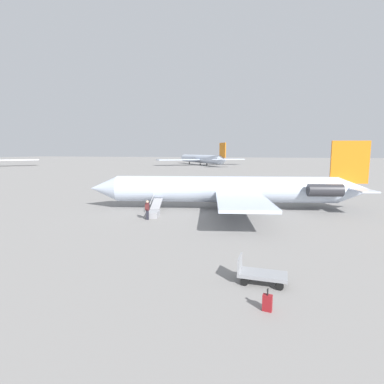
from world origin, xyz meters
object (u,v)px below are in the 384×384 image
Objects in this scene: boarding_stairs at (154,212)px; passenger at (147,209)px; airplane_far_right at (201,159)px; luggage_cart at (260,274)px; airplane_main at (234,189)px; suitcase at (267,303)px.

boarding_stairs is 2.38× the size of passenger.
airplane_far_right is at bearing -0.63° from passenger.
passenger is at bearing -43.96° from luggage_cart.
airplane_far_right is 26.41× the size of passenger.
passenger is at bearing 155.89° from airplane_far_right.
boarding_stairs is (6.83, 5.55, -1.76)m from airplane_main.
suitcase is (-34.65, 123.09, -2.50)m from airplane_far_right.
boarding_stairs is at bearing -47.83° from luggage_cart.
airplane_far_right reaches higher than airplane_main.
airplane_far_right is 11.10× the size of boarding_stairs.
airplane_main reaches higher than luggage_cart.
luggage_cart is at bearing 159.56° from airplane_far_right.
suitcase is at bearing -155.75° from boarding_stairs.
airplane_main reaches higher than passenger.
airplane_far_right is 112.67m from passenger.
airplane_far_right is at bearing -72.89° from luggage_cart.
boarding_stairs reaches higher than luggage_cart.
luggage_cart is (-10.48, 10.57, -0.54)m from passenger.
passenger is (-23.73, 110.13, -1.83)m from airplane_far_right.
airplane_main is 107.30m from airplane_far_right.
airplane_far_right is at bearing -86.32° from airplane_main.
passenger is (-0.13, 1.69, 0.62)m from boarding_stairs.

